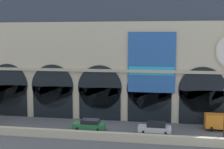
# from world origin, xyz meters

# --- Properties ---
(ground_plane) EXTENTS (200.00, 200.00, 0.00)m
(ground_plane) POSITION_xyz_m (0.00, 0.00, 0.00)
(ground_plane) COLOR #54565B
(quay_parapet_wall) EXTENTS (90.00, 0.70, 1.07)m
(quay_parapet_wall) POSITION_xyz_m (0.00, -4.59, 0.54)
(quay_parapet_wall) COLOR beige
(quay_parapet_wall) RESTS_ON ground
(station_building) EXTENTS (47.71, 5.34, 18.87)m
(station_building) POSITION_xyz_m (0.06, 7.46, 9.16)
(station_building) COLOR beige
(station_building) RESTS_ON ground
(car_center) EXTENTS (4.40, 2.22, 1.55)m
(car_center) POSITION_xyz_m (-0.28, -0.73, 0.80)
(car_center) COLOR #2D7A42
(car_center) RESTS_ON ground
(car_mideast) EXTENTS (4.40, 2.22, 1.55)m
(car_mideast) POSITION_xyz_m (8.79, -0.70, 0.80)
(car_mideast) COLOR white
(car_mideast) RESTS_ON ground
(van_east) EXTENTS (5.20, 2.48, 2.20)m
(van_east) POSITION_xyz_m (18.19, 2.55, 1.25)
(van_east) COLOR orange
(van_east) RESTS_ON ground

